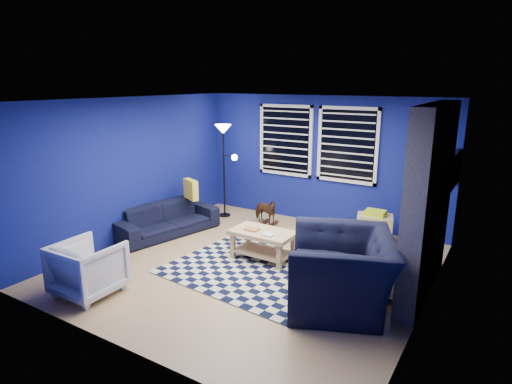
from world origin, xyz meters
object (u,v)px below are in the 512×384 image
(sofa, at_px, (166,219))
(armchair_big, at_px, (341,270))
(coffee_table, at_px, (263,239))
(floor_lamp, at_px, (224,142))
(tv, at_px, (453,171))
(armchair_bent, at_px, (88,268))
(cabinet, at_px, (374,228))
(rocking_horse, at_px, (265,211))

(sofa, relative_size, armchair_big, 1.37)
(coffee_table, relative_size, floor_lamp, 0.53)
(tv, height_order, floor_lamp, floor_lamp)
(armchair_bent, distance_m, cabinet, 4.68)
(sofa, xyz_separation_m, cabinet, (3.40, 1.59, -0.02))
(coffee_table, distance_m, floor_lamp, 2.68)
(coffee_table, bearing_deg, armchair_big, -23.97)
(armchair_bent, relative_size, floor_lamp, 0.42)
(sofa, bearing_deg, coffee_table, -78.87)
(sofa, bearing_deg, rocking_horse, -32.93)
(sofa, height_order, coffee_table, sofa)
(sofa, distance_m, cabinet, 3.75)
(armchair_bent, distance_m, coffee_table, 2.58)
(tv, xyz_separation_m, cabinet, (-1.15, -0.05, -1.14))
(armchair_bent, bearing_deg, tv, -135.89)
(rocking_horse, distance_m, floor_lamp, 1.64)
(tv, bearing_deg, coffee_table, -144.77)
(sofa, bearing_deg, cabinet, -51.72)
(armchair_bent, distance_m, floor_lamp, 3.92)
(tv, distance_m, armchair_big, 2.73)
(tv, bearing_deg, floor_lamp, -177.62)
(rocking_horse, xyz_separation_m, coffee_table, (0.77, -1.37, 0.02))
(tv, xyz_separation_m, coffee_table, (-2.43, -1.72, -1.05))
(armchair_big, height_order, armchair_bent, armchair_big)
(armchair_big, height_order, cabinet, armchair_big)
(floor_lamp, bearing_deg, armchair_big, -33.43)
(tv, relative_size, cabinet, 1.47)
(armchair_bent, height_order, rocking_horse, armchair_bent)
(tv, relative_size, floor_lamp, 0.52)
(tv, distance_m, rocking_horse, 3.39)
(rocking_horse, relative_size, coffee_table, 0.60)
(armchair_big, distance_m, rocking_horse, 3.11)
(armchair_big, bearing_deg, floor_lamp, -146.17)
(cabinet, distance_m, floor_lamp, 3.37)
(armchair_bent, bearing_deg, armchair_big, -154.70)
(sofa, distance_m, armchair_big, 3.75)
(sofa, height_order, cabinet, cabinet)
(sofa, height_order, armchair_bent, armchair_bent)
(rocking_horse, bearing_deg, cabinet, -69.97)
(armchair_big, distance_m, armchair_bent, 3.30)
(sofa, xyz_separation_m, coffee_table, (2.12, -0.08, 0.06))
(rocking_horse, relative_size, cabinet, 0.89)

